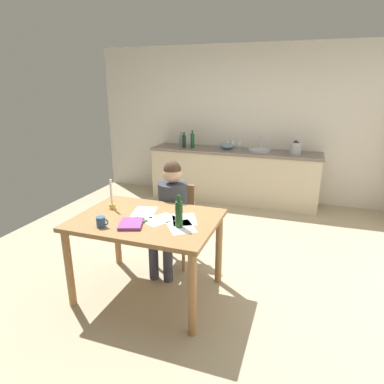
% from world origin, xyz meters
% --- Properties ---
extents(ground_plane, '(5.20, 5.20, 0.04)m').
position_xyz_m(ground_plane, '(0.00, 0.00, -0.02)').
color(ground_plane, tan).
extents(wall_back, '(5.20, 0.12, 2.60)m').
position_xyz_m(wall_back, '(0.00, 2.60, 1.30)').
color(wall_back, silver).
rests_on(wall_back, ground).
extents(kitchen_counter, '(2.85, 0.64, 0.90)m').
position_xyz_m(kitchen_counter, '(0.00, 2.24, 0.45)').
color(kitchen_counter, beige).
rests_on(kitchen_counter, ground).
extents(dining_table, '(1.30, 0.94, 0.79)m').
position_xyz_m(dining_table, '(-0.17, -0.73, 0.68)').
color(dining_table, '#9E7042').
rests_on(dining_table, ground).
extents(chair_at_table, '(0.41, 0.41, 0.88)m').
position_xyz_m(chair_at_table, '(-0.16, -0.02, 0.50)').
color(chair_at_table, '#9E7042').
rests_on(chair_at_table, ground).
extents(person_seated, '(0.33, 0.60, 1.19)m').
position_xyz_m(person_seated, '(-0.16, -0.17, 0.68)').
color(person_seated, '#333842').
rests_on(person_seated, ground).
extents(coffee_mug, '(0.11, 0.08, 0.09)m').
position_xyz_m(coffee_mug, '(-0.44, -1.04, 0.84)').
color(coffee_mug, '#33598C').
rests_on(coffee_mug, dining_table).
extents(candlestick, '(0.06, 0.06, 0.30)m').
position_xyz_m(candlestick, '(-0.59, -0.63, 0.88)').
color(candlestick, gold).
rests_on(candlestick, dining_table).
extents(book_magazine, '(0.20, 0.24, 0.02)m').
position_xyz_m(book_magazine, '(-0.22, -0.87, 0.80)').
color(book_magazine, '#437133').
rests_on(book_magazine, dining_table).
extents(book_cookery, '(0.26, 0.30, 0.03)m').
position_xyz_m(book_cookery, '(-0.22, -0.92, 0.81)').
color(book_cookery, '#863E89').
rests_on(book_cookery, dining_table).
extents(paper_letter, '(0.34, 0.36, 0.00)m').
position_xyz_m(paper_letter, '(0.21, -0.82, 0.79)').
color(paper_letter, white).
rests_on(paper_letter, dining_table).
extents(paper_bill, '(0.33, 0.36, 0.00)m').
position_xyz_m(paper_bill, '(-0.03, -0.73, 0.79)').
color(paper_bill, white).
rests_on(paper_bill, dining_table).
extents(paper_envelope, '(0.27, 0.34, 0.00)m').
position_xyz_m(paper_envelope, '(-0.25, -0.61, 0.79)').
color(paper_envelope, white).
rests_on(paper_envelope, dining_table).
extents(paper_receipt, '(0.32, 0.36, 0.00)m').
position_xyz_m(paper_receipt, '(0.17, -0.65, 0.79)').
color(paper_receipt, white).
rests_on(paper_receipt, dining_table).
extents(wine_bottle_on_table, '(0.06, 0.06, 0.29)m').
position_xyz_m(wine_bottle_on_table, '(0.19, -0.82, 0.91)').
color(wine_bottle_on_table, '#194C23').
rests_on(wine_bottle_on_table, dining_table).
extents(sink_unit, '(0.36, 0.36, 0.24)m').
position_xyz_m(sink_unit, '(0.42, 2.24, 0.92)').
color(sink_unit, '#B2B7BC').
rests_on(sink_unit, kitchen_counter).
extents(bottle_oil, '(0.07, 0.07, 0.25)m').
position_xyz_m(bottle_oil, '(-0.98, 2.29, 1.01)').
color(bottle_oil, '#8C999E').
rests_on(bottle_oil, kitchen_counter).
extents(bottle_vinegar, '(0.06, 0.06, 0.27)m').
position_xyz_m(bottle_vinegar, '(-0.87, 2.16, 1.01)').
color(bottle_vinegar, black).
rests_on(bottle_vinegar, kitchen_counter).
extents(bottle_wine_red, '(0.07, 0.07, 0.31)m').
position_xyz_m(bottle_wine_red, '(-0.73, 2.17, 1.03)').
color(bottle_wine_red, '#194C23').
rests_on(bottle_wine_red, kitchen_counter).
extents(mixing_bowl, '(0.23, 0.23, 0.10)m').
position_xyz_m(mixing_bowl, '(-0.14, 2.29, 0.95)').
color(mixing_bowl, '#668C99').
rests_on(mixing_bowl, kitchen_counter).
extents(stovetop_kettle, '(0.18, 0.18, 0.22)m').
position_xyz_m(stovetop_kettle, '(0.98, 2.24, 1.00)').
color(stovetop_kettle, '#B7BABF').
rests_on(stovetop_kettle, kitchen_counter).
extents(wine_glass_near_sink, '(0.07, 0.07, 0.15)m').
position_xyz_m(wine_glass_near_sink, '(0.06, 2.39, 1.01)').
color(wine_glass_near_sink, silver).
rests_on(wine_glass_near_sink, kitchen_counter).
extents(wine_glass_by_kettle, '(0.07, 0.07, 0.15)m').
position_xyz_m(wine_glass_by_kettle, '(-0.06, 2.39, 1.01)').
color(wine_glass_by_kettle, silver).
rests_on(wine_glass_by_kettle, kitchen_counter).
extents(wine_glass_back_left, '(0.07, 0.07, 0.15)m').
position_xyz_m(wine_glass_back_left, '(-0.16, 2.39, 1.01)').
color(wine_glass_back_left, silver).
rests_on(wine_glass_back_left, kitchen_counter).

